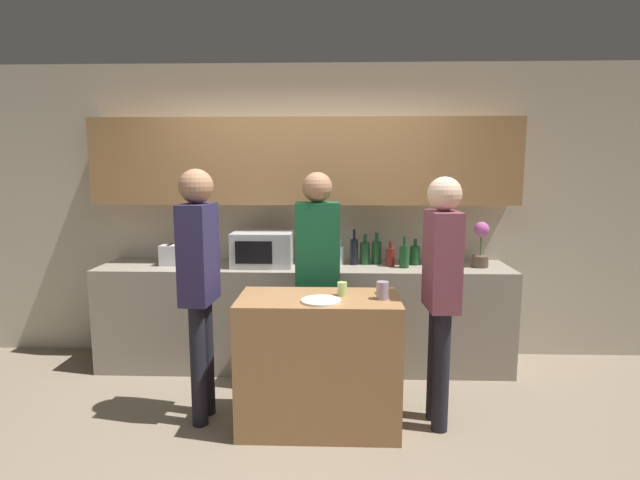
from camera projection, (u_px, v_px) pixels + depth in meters
The scene contains 20 objects.
ground_plane at pixel (291, 450), 3.17m from camera, with size 14.00×14.00×0.00m, color #7F705B.
back_wall at pixel (306, 193), 4.58m from camera, with size 6.40×0.40×2.70m.
back_counter at pixel (304, 315), 4.47m from camera, with size 3.60×0.62×0.92m.
kitchen_island at pixel (319, 362), 3.41m from camera, with size 1.08×0.55×0.92m.
microwave at pixel (263, 249), 4.38m from camera, with size 0.52×0.39×0.30m.
toaster at pixel (176, 255), 4.41m from camera, with size 0.26×0.16×0.18m.
potted_plant at pixel (481, 244), 4.31m from camera, with size 0.14×0.14×0.39m.
bottle_0 at pixel (340, 255), 4.45m from camera, with size 0.08×0.08×0.22m.
bottle_1 at pixel (354, 251), 4.42m from camera, with size 0.07×0.07×0.32m.
bottle_2 at pixel (365, 253), 4.44m from camera, with size 0.09×0.09×0.27m.
bottle_3 at pixel (377, 252), 4.46m from camera, with size 0.08×0.08×0.28m.
bottle_4 at pixel (390, 257), 4.36m from camera, with size 0.08×0.08×0.22m.
bottle_5 at pixel (404, 256), 4.30m from camera, with size 0.08×0.08×0.27m.
bottle_6 at pixel (415, 255), 4.43m from camera, with size 0.09×0.09×0.23m.
plate_on_island at pixel (321, 301), 3.22m from camera, with size 0.26×0.26×0.01m.
cup_0 at pixel (342, 289), 3.37m from camera, with size 0.07×0.07×0.09m.
cup_1 at pixel (383, 290), 3.28m from camera, with size 0.08×0.08×0.12m.
person_left at pixel (317, 263), 3.86m from camera, with size 0.35×0.23×1.74m.
person_center at pixel (199, 273), 3.41m from camera, with size 0.23×0.35×1.77m.
person_right at pixel (441, 280), 3.34m from camera, with size 0.23×0.35×1.72m.
Camera 1 is at (0.29, -2.93, 1.79)m, focal length 28.00 mm.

